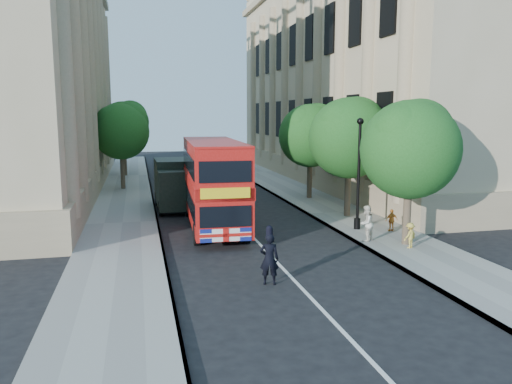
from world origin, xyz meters
TOP-DOWN VIEW (x-y plane):
  - ground at (0.00, 0.00)m, footprint 120.00×120.00m
  - pavement_right at (5.75, 10.00)m, footprint 3.50×80.00m
  - pavement_left at (-5.75, 10.00)m, footprint 3.50×80.00m
  - building_right at (13.80, 24.00)m, footprint 12.00×38.00m
  - building_left at (-13.80, 24.00)m, footprint 12.00×38.00m
  - tree_right_near at (5.84, 3.03)m, footprint 4.00×4.00m
  - tree_right_mid at (5.84, 9.03)m, footprint 4.20×4.20m
  - tree_right_far at (5.84, 15.03)m, footprint 4.00×4.00m
  - tree_left_far at (-5.96, 22.03)m, footprint 4.00×4.00m
  - tree_left_back at (-5.96, 30.03)m, footprint 4.20×4.20m
  - lamp_post at (5.00, 6.00)m, footprint 0.32×0.32m
  - double_decker_bus at (-1.41, 8.32)m, footprint 2.76×9.01m
  - box_van at (-2.90, 13.47)m, footprint 2.14×5.01m
  - police_constable at (-0.90, -0.18)m, footprint 0.70×0.54m
  - woman_pedestrian at (4.40, 3.83)m, footprint 0.94×0.89m
  - child_a at (6.34, 5.22)m, footprint 0.60×0.26m
  - child_b at (5.62, 2.39)m, footprint 0.76×0.63m

SIDE VIEW (x-z plane):
  - ground at x=0.00m, z-range 0.00..0.00m
  - pavement_right at x=5.75m, z-range 0.00..0.12m
  - pavement_left at x=-5.75m, z-range 0.00..0.12m
  - child_a at x=6.34m, z-range 0.12..1.14m
  - child_b at x=5.62m, z-range 0.12..1.15m
  - police_constable at x=-0.90m, z-range 0.00..1.69m
  - woman_pedestrian at x=4.40m, z-range 0.12..1.65m
  - box_van at x=-2.90m, z-range -0.03..2.81m
  - double_decker_bus at x=-1.41m, z-range 0.22..4.33m
  - lamp_post at x=5.00m, z-range -0.07..5.09m
  - tree_right_near at x=5.84m, z-range 1.21..7.29m
  - tree_right_far at x=5.84m, z-range 1.24..7.39m
  - tree_left_far at x=-5.96m, z-range 1.30..7.59m
  - tree_right_mid at x=5.84m, z-range 1.26..7.63m
  - tree_left_back at x=-5.96m, z-range 1.38..8.03m
  - building_right at x=13.80m, z-range 0.00..18.00m
  - building_left at x=-13.80m, z-range 0.00..18.00m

